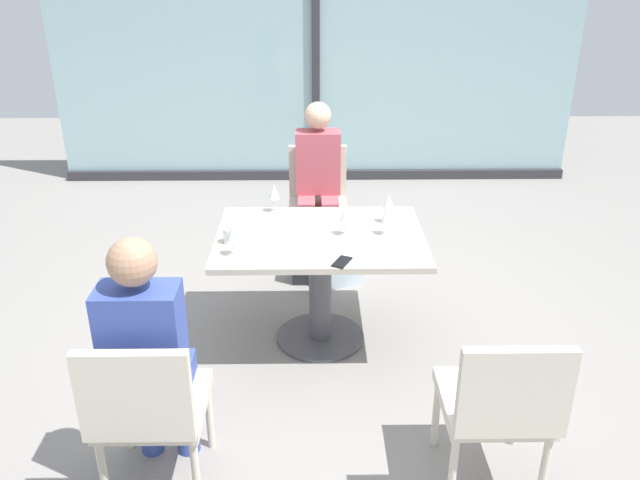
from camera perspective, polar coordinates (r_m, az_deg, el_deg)
The scene contains 17 objects.
ground_plane at distance 4.18m, azimuth 0.02°, elevation -8.72°, with size 12.00×12.00×0.00m, color gray.
window_wall_backdrop at distance 6.78m, azimuth -0.38°, elevation 15.29°, with size 5.38×0.10×2.70m.
dining_table_main at distance 3.91m, azimuth 0.02°, elevation -2.00°, with size 1.24×0.90×0.73m.
chair_near_window at distance 5.10m, azimuth -0.19°, elevation 3.88°, with size 0.46×0.51×0.87m.
chair_front_left at distance 2.94m, azimuth -15.06°, elevation -14.01°, with size 0.46×0.50×0.87m.
chair_front_right at distance 2.96m, azimuth 15.70°, elevation -13.71°, with size 0.46×0.50×0.87m.
person_near_window at distance 4.93m, azimuth -0.17°, elevation 5.65°, with size 0.34×0.39×1.26m.
person_front_left at distance 2.91m, azimuth -15.00°, elevation -9.52°, with size 0.34×0.39×1.26m.
wine_glass_0 at distance 3.81m, azimuth 6.01°, elevation 2.34°, with size 0.07×0.07×0.18m.
wine_glass_1 at distance 3.78m, azimuth 2.31°, elevation 2.33°, with size 0.07×0.07×0.18m.
wine_glass_2 at distance 3.56m, azimuth -7.78°, elevation 0.62°, with size 0.07×0.07×0.18m.
wine_glass_3 at distance 4.14m, azimuth -4.09°, elevation 4.25°, with size 0.07×0.07×0.18m.
wine_glass_4 at distance 3.98m, azimuth 6.12°, elevation 3.35°, with size 0.07×0.07×0.18m.
coffee_cup at distance 3.74m, azimuth -8.02°, elevation 0.40°, with size 0.08×0.08×0.09m, color white.
cell_phone_on_table at distance 3.49m, azimuth 1.96°, elevation -1.96°, with size 0.07×0.14×0.01m, color black.
handbag_0 at distance 4.76m, azimuth 1.95°, elevation -2.37°, with size 0.30×0.16×0.28m, color silver.
handbag_2 at distance 4.80m, azimuth -0.66°, elevation -2.14°, with size 0.30×0.16×0.28m, color #232328.
Camera 1 is at (-0.05, -3.50, 2.28)m, focal length 36.00 mm.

